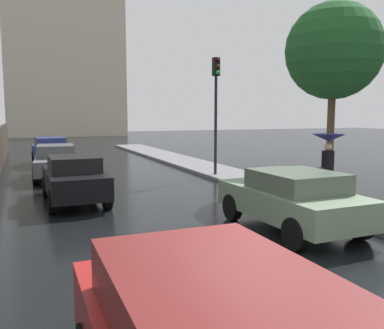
{
  "coord_description": "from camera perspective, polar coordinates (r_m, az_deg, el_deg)",
  "views": [
    {
      "loc": [
        -3.18,
        -4.17,
        2.69
      ],
      "look_at": [
        0.66,
        5.07,
        1.46
      ],
      "focal_mm": 38.18,
      "sensor_mm": 36.0,
      "label": 1
    }
  ],
  "objects": [
    {
      "name": "ground",
      "position": [
        5.89,
        14.0,
        -20.37
      ],
      "size": [
        120.0,
        120.0,
        0.0
      ],
      "primitive_type": "plane",
      "color": "black"
    },
    {
      "name": "distant_tower",
      "position": [
        57.2,
        -17.85,
        18.07
      ],
      "size": [
        14.36,
        10.87,
        34.38
      ],
      "color": "beige",
      "rests_on": "ground"
    },
    {
      "name": "street_tree_near",
      "position": [
        15.55,
        19.19,
        14.69
      ],
      "size": [
        3.36,
        3.36,
        6.57
      ],
      "color": "#4C3823",
      "rests_on": "ground"
    },
    {
      "name": "car_blue_far_ahead",
      "position": [
        22.99,
        -19.19,
        1.84
      ],
      "size": [
        1.83,
        4.02,
        1.48
      ],
      "rotation": [
        0.0,
        0.0,
        3.18
      ],
      "color": "navy",
      "rests_on": "ground"
    },
    {
      "name": "traffic_light",
      "position": [
        17.35,
        3.38,
        9.65
      ],
      "size": [
        0.26,
        0.39,
        4.89
      ],
      "color": "black",
      "rests_on": "sidewalk_strip"
    },
    {
      "name": "car_grey_far_lane",
      "position": [
        17.99,
        -18.48,
        0.41
      ],
      "size": [
        1.96,
        4.1,
        1.43
      ],
      "rotation": [
        0.0,
        0.0,
        3.07
      ],
      "color": "slate",
      "rests_on": "ground"
    },
    {
      "name": "car_green_behind_camera",
      "position": [
        9.82,
        13.81,
        -4.62
      ],
      "size": [
        1.96,
        3.92,
        1.4
      ],
      "rotation": [
        0.0,
        0.0,
        0.01
      ],
      "color": "slate",
      "rests_on": "ground"
    },
    {
      "name": "car_black_near_kerb",
      "position": [
        12.97,
        -16.14,
        -1.9
      ],
      "size": [
        1.74,
        3.93,
        1.44
      ],
      "rotation": [
        0.0,
        0.0,
        3.15
      ],
      "color": "black",
      "rests_on": "ground"
    },
    {
      "name": "pedestrian_with_umbrella_far",
      "position": [
        12.54,
        18.48,
        1.92
      ],
      "size": [
        0.94,
        0.94,
        1.98
      ],
      "rotation": [
        0.0,
        0.0,
        0.07
      ],
      "color": "black",
      "rests_on": "sidewalk_strip"
    }
  ]
}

